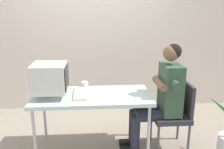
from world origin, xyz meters
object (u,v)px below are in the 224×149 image
at_px(office_chair, 175,112).
at_px(person_seated, 161,95).
at_px(keyboard, 80,93).
at_px(crt_monitor, 50,78).
at_px(desk_mug, 85,85).
at_px(desk, 92,99).

distance_m(office_chair, person_seated, 0.30).
height_order(keyboard, office_chair, office_chair).
xyz_separation_m(keyboard, office_chair, (1.18, -0.08, -0.25)).
xyz_separation_m(crt_monitor, keyboard, (0.34, 0.07, -0.22)).
bearing_deg(crt_monitor, office_chair, -0.41).
height_order(person_seated, desk_mug, person_seated).
bearing_deg(desk_mug, desk, -68.12).
distance_m(desk, keyboard, 0.16).
height_order(crt_monitor, person_seated, person_seated).
bearing_deg(crt_monitor, desk_mug, 35.08).
relative_size(crt_monitor, person_seated, 0.30).
bearing_deg(office_chair, keyboard, 176.14).
xyz_separation_m(crt_monitor, desk_mug, (0.39, 0.27, -0.19)).
relative_size(crt_monitor, office_chair, 0.46).
bearing_deg(desk_mug, person_seated, -16.67).
height_order(desk, desk_mug, desk_mug).
bearing_deg(person_seated, desk_mug, 163.33).
height_order(desk, crt_monitor, crt_monitor).
xyz_separation_m(keyboard, person_seated, (0.99, -0.08, -0.02)).
distance_m(office_chair, desk_mug, 1.20).
bearing_deg(person_seated, crt_monitor, 179.53).
height_order(keyboard, desk_mug, desk_mug).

